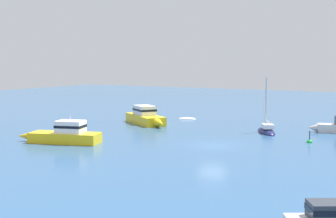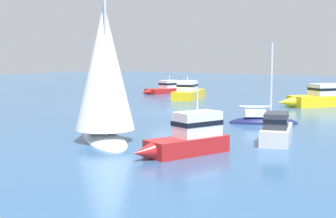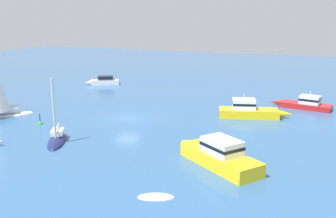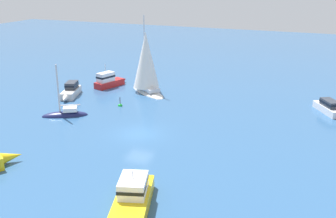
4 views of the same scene
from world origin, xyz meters
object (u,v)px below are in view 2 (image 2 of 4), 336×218
sailboat (104,78)px  sloop (263,122)px  motor_cruiser (188,137)px  powerboat_1 (167,88)px  channel_buoy (176,128)px  motor_cruiser_1 (322,98)px  powerboat_2 (277,130)px  powerboat (189,92)px

sailboat → sloop: sailboat is taller
motor_cruiser → sailboat: 6.50m
powerboat_1 → channel_buoy: 30.55m
motor_cruiser → motor_cruiser_1: (-2.28, 26.88, -0.03)m
sloop → motor_cruiser: bearing=-113.4°
sailboat → powerboat_1: bearing=157.6°
powerboat_1 → motor_cruiser_1: (21.52, -4.59, 0.21)m
channel_buoy → powerboat_2: bearing=-8.3°
sailboat → channel_buoy: 7.54m
powerboat → sloop: bearing=-149.7°
motor_cruiser → motor_cruiser_1: bearing=-158.2°
sloop → channel_buoy: 6.60m
motor_cruiser_1 → channel_buoy: (-3.26, -19.90, -0.80)m
motor_cruiser → sailboat: size_ratio=0.53×
sloop → powerboat_2: bearing=-90.6°
motor_cruiser → sailboat: (-5.87, 0.36, 2.76)m
motor_cruiser → powerboat_1: size_ratio=0.73×
powerboat_1 → motor_cruiser: bearing=46.9°
sloop → channel_buoy: (-3.85, -5.36, -0.11)m
sloop → powerboat_1: sloop is taller
powerboat → motor_cruiser: size_ratio=1.47×
powerboat → powerboat_2: size_ratio=1.44×
powerboat_1 → channel_buoy: bearing=46.5°
sailboat → motor_cruiser_1: bearing=119.9°
sloop → powerboat_2: (3.84, -6.48, 0.55)m
powerboat_2 → channel_buoy: size_ratio=4.19×
powerboat → powerboat_2: powerboat is taller
powerboat → sloop: size_ratio=1.28×
motor_cruiser → channel_buoy: 8.95m
powerboat_2 → motor_cruiser_1: 21.48m
motor_cruiser_1 → sloop: bearing=36.5°
powerboat → motor_cruiser_1: powerboat is taller
sailboat → powerboat_1: size_ratio=1.37×
sloop → powerboat_1: bearing=107.9°
powerboat_1 → powerboat_2: powerboat_1 is taller
motor_cruiser → channel_buoy: size_ratio=4.11×
sailboat → sloop: bearing=108.4°
powerboat → sailboat: sailboat is taller
powerboat_2 → powerboat: bearing=24.1°
powerboat_1 → powerboat_2: size_ratio=1.34×
motor_cruiser_1 → channel_buoy: motor_cruiser_1 is taller
motor_cruiser_1 → channel_buoy: 20.18m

